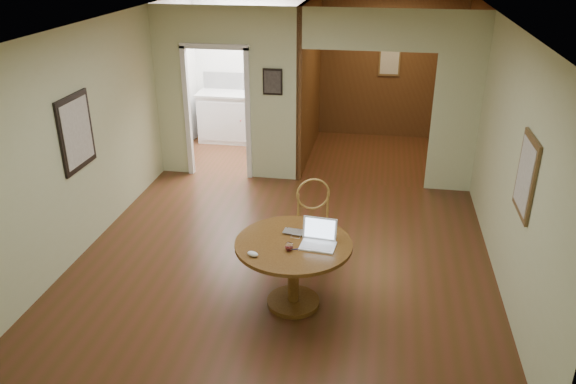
% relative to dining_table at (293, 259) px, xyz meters
% --- Properties ---
extents(floor, '(5.00, 5.00, 0.00)m').
position_rel_dining_table_xyz_m(floor, '(-0.26, 0.86, -0.56)').
color(floor, '#492C14').
rests_on(floor, ground).
extents(room_shell, '(5.20, 7.50, 5.00)m').
position_rel_dining_table_xyz_m(room_shell, '(-0.73, 3.96, 0.73)').
color(room_shell, silver).
rests_on(room_shell, ground).
extents(dining_table, '(1.21, 1.21, 0.76)m').
position_rel_dining_table_xyz_m(dining_table, '(0.00, 0.00, 0.00)').
color(dining_table, brown).
rests_on(dining_table, ground).
extents(chair, '(0.55, 0.55, 1.04)m').
position_rel_dining_table_xyz_m(chair, '(0.10, 0.94, 0.02)').
color(chair, '#B08A3E').
rests_on(chair, ground).
extents(open_laptop, '(0.37, 0.33, 0.25)m').
position_rel_dining_table_xyz_m(open_laptop, '(0.26, 0.02, 0.26)').
color(open_laptop, white).
rests_on(open_laptop, dining_table).
extents(closed_laptop, '(0.34, 0.24, 0.03)m').
position_rel_dining_table_xyz_m(closed_laptop, '(0.01, 0.14, 0.21)').
color(closed_laptop, '#B6B5BA').
rests_on(closed_laptop, dining_table).
extents(mouse, '(0.13, 0.10, 0.05)m').
position_rel_dining_table_xyz_m(mouse, '(-0.35, -0.34, 0.22)').
color(mouse, white).
rests_on(mouse, dining_table).
extents(wine_glass, '(0.08, 0.08, 0.09)m').
position_rel_dining_table_xyz_m(wine_glass, '(-0.02, -0.17, 0.24)').
color(wine_glass, white).
rests_on(wine_glass, dining_table).
extents(pen, '(0.13, 0.06, 0.01)m').
position_rel_dining_table_xyz_m(pen, '(0.06, -0.13, 0.20)').
color(pen, '#0B1251').
rests_on(pen, dining_table).
extents(kitchen_cabinet, '(2.06, 0.60, 0.94)m').
position_rel_dining_table_xyz_m(kitchen_cabinet, '(-1.61, 5.06, -0.09)').
color(kitchen_cabinet, white).
rests_on(kitchen_cabinet, ground).
extents(grocery_bag, '(0.33, 0.30, 0.27)m').
position_rel_dining_table_xyz_m(grocery_bag, '(-1.05, 5.06, 0.51)').
color(grocery_bag, beige).
rests_on(grocery_bag, kitchen_cabinet).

